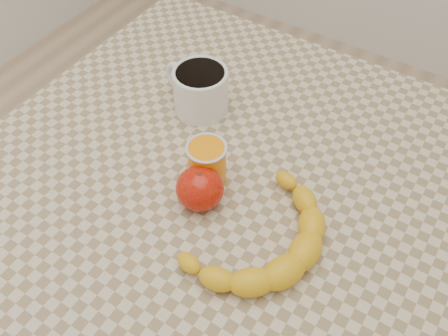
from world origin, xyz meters
The scene contains 5 objects.
table centered at (0.00, 0.00, 0.66)m, with size 0.80×0.80×0.75m.
coffee_mug centered at (-0.12, 0.11, 0.79)m, with size 0.14×0.11×0.08m.
orange_juice_glass centered at (-0.02, -0.02, 0.79)m, with size 0.06×0.06×0.07m.
apple centered at (0.00, -0.06, 0.78)m, with size 0.08×0.08×0.07m.
banana centered at (0.11, -0.08, 0.77)m, with size 0.28×0.32×0.04m, color gold, non-canonical shape.
Camera 1 is at (0.27, -0.43, 1.35)m, focal length 40.00 mm.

